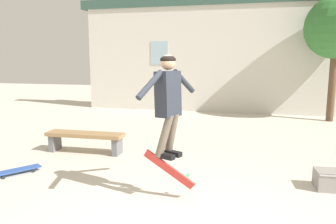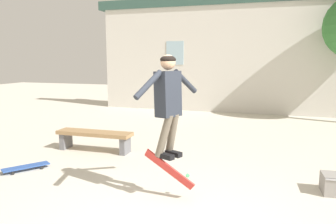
{
  "view_description": "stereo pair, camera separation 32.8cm",
  "coord_description": "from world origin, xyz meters",
  "px_view_note": "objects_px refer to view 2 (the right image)",
  "views": [
    {
      "loc": [
        0.78,
        -3.56,
        2.04
      ],
      "look_at": [
        -0.31,
        0.86,
        1.3
      ],
      "focal_mm": 35.0,
      "sensor_mm": 36.0,
      "label": 1
    },
    {
      "loc": [
        1.09,
        -3.47,
        2.04
      ],
      "look_at": [
        -0.31,
        0.86,
        1.3
      ],
      "focal_mm": 35.0,
      "sensor_mm": 36.0,
      "label": 2
    }
  ],
  "objects_px": {
    "skater": "(168,98)",
    "skateboard_resting": "(26,167)",
    "skateboard_flipping": "(169,169)",
    "park_bench": "(95,137)"
  },
  "relations": [
    {
      "from": "skater",
      "to": "skateboard_resting",
      "type": "distance_m",
      "value": 3.24
    },
    {
      "from": "skater",
      "to": "skateboard_flipping",
      "type": "xyz_separation_m",
      "value": [
        0.01,
        0.02,
        -1.06
      ]
    },
    {
      "from": "park_bench",
      "to": "skateboard_resting",
      "type": "relative_size",
      "value": 2.18
    },
    {
      "from": "park_bench",
      "to": "skater",
      "type": "bearing_deg",
      "value": -40.2
    },
    {
      "from": "skater",
      "to": "skateboard_resting",
      "type": "height_order",
      "value": "skater"
    },
    {
      "from": "skater",
      "to": "skateboard_flipping",
      "type": "relative_size",
      "value": 1.82
    },
    {
      "from": "skater",
      "to": "skateboard_resting",
      "type": "relative_size",
      "value": 1.83
    },
    {
      "from": "park_bench",
      "to": "skateboard_flipping",
      "type": "xyz_separation_m",
      "value": [
        2.36,
        -1.89,
        0.12
      ]
    },
    {
      "from": "park_bench",
      "to": "skater",
      "type": "distance_m",
      "value": 3.25
    },
    {
      "from": "park_bench",
      "to": "skateboard_resting",
      "type": "xyz_separation_m",
      "value": [
        -0.54,
        -1.54,
        -0.26
      ]
    }
  ]
}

